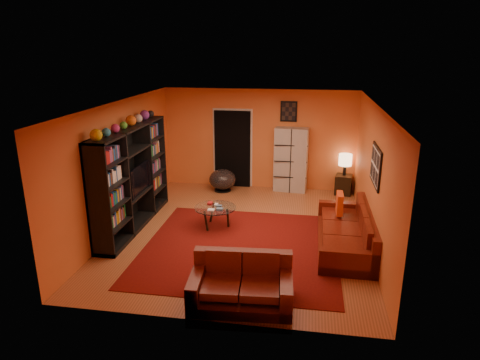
% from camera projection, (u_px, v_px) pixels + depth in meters
% --- Properties ---
extents(floor, '(6.00, 6.00, 0.00)m').
position_uv_depth(floor, '(241.00, 232.00, 8.75)').
color(floor, brown).
rests_on(floor, ground).
extents(ceiling, '(6.00, 6.00, 0.00)m').
position_uv_depth(ceiling, '(241.00, 104.00, 7.96)').
color(ceiling, white).
rests_on(ceiling, wall_back).
extents(wall_back, '(6.00, 0.00, 6.00)m').
position_uv_depth(wall_back, '(259.00, 139.00, 11.18)').
color(wall_back, orange).
rests_on(wall_back, floor).
extents(wall_front, '(6.00, 0.00, 6.00)m').
position_uv_depth(wall_front, '(205.00, 235.00, 5.53)').
color(wall_front, orange).
rests_on(wall_front, floor).
extents(wall_left, '(0.00, 6.00, 6.00)m').
position_uv_depth(wall_left, '(120.00, 166.00, 8.73)').
color(wall_left, orange).
rests_on(wall_left, floor).
extents(wall_right, '(0.00, 6.00, 6.00)m').
position_uv_depth(wall_right, '(373.00, 177.00, 7.98)').
color(wall_right, orange).
rests_on(wall_right, floor).
extents(rug, '(3.60, 3.60, 0.01)m').
position_uv_depth(rug, '(241.00, 247.00, 8.07)').
color(rug, '#500B09').
rests_on(rug, floor).
extents(doorway, '(0.95, 0.10, 2.04)m').
position_uv_depth(doorway, '(233.00, 149.00, 11.33)').
color(doorway, black).
rests_on(doorway, floor).
extents(wall_art_right, '(0.03, 1.00, 0.70)m').
position_uv_depth(wall_art_right, '(376.00, 166.00, 7.61)').
color(wall_art_right, black).
rests_on(wall_art_right, wall_right).
extents(wall_art_back, '(0.42, 0.03, 0.52)m').
position_uv_depth(wall_art_back, '(289.00, 111.00, 10.82)').
color(wall_art_back, black).
rests_on(wall_art_back, wall_back).
extents(entertainment_unit, '(0.45, 3.00, 2.10)m').
position_uv_depth(entertainment_unit, '(132.00, 178.00, 8.77)').
color(entertainment_unit, black).
rests_on(entertainment_unit, floor).
extents(tv, '(1.02, 0.13, 0.59)m').
position_uv_depth(tv, '(136.00, 179.00, 8.84)').
color(tv, black).
rests_on(tv, entertainment_unit).
extents(sofa, '(1.04, 2.48, 0.85)m').
position_uv_depth(sofa, '(351.00, 232.00, 8.05)').
color(sofa, '#52120B').
rests_on(sofa, rug).
extents(loveseat, '(1.55, 0.99, 0.85)m').
position_uv_depth(loveseat, '(241.00, 283.00, 6.33)').
color(loveseat, '#52120B').
rests_on(loveseat, rug).
extents(throw_pillow, '(0.12, 0.42, 0.42)m').
position_uv_depth(throw_pillow, '(340.00, 203.00, 8.55)').
color(throw_pillow, '#E64719').
rests_on(throw_pillow, sofa).
extents(coffee_table, '(0.87, 0.87, 0.43)m').
position_uv_depth(coffee_table, '(215.00, 209.00, 8.88)').
color(coffee_table, silver).
rests_on(coffee_table, floor).
extents(storage_cabinet, '(0.87, 0.45, 1.67)m').
position_uv_depth(storage_cabinet, '(291.00, 160.00, 11.00)').
color(storage_cabinet, '#B4B1A6').
rests_on(storage_cabinet, floor).
extents(bowl_chair, '(0.70, 0.70, 0.57)m').
position_uv_depth(bowl_chair, '(223.00, 180.00, 11.14)').
color(bowl_chair, black).
rests_on(bowl_chair, floor).
extents(side_table, '(0.47, 0.47, 0.50)m').
position_uv_depth(side_table, '(343.00, 185.00, 10.92)').
color(side_table, black).
rests_on(side_table, floor).
extents(table_lamp, '(0.33, 0.33, 0.55)m').
position_uv_depth(table_lamp, '(345.00, 160.00, 10.73)').
color(table_lamp, black).
rests_on(table_lamp, side_table).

